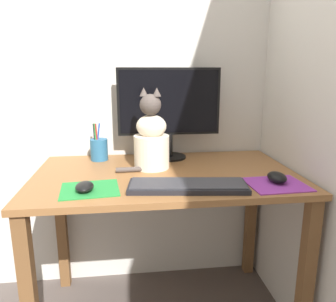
{
  "coord_description": "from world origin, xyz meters",
  "views": [
    {
      "loc": [
        -0.15,
        -1.35,
        1.15
      ],
      "look_at": [
        0.0,
        -0.07,
        0.83
      ],
      "focal_mm": 35.0,
      "sensor_mm": 36.0,
      "label": 1
    }
  ],
  "objects_px": {
    "monitor": "(169,108)",
    "computer_mouse_left": "(85,187)",
    "keyboard": "(188,186)",
    "cat": "(151,139)",
    "pen_cup": "(99,149)",
    "computer_mouse_right": "(277,177)"
  },
  "relations": [
    {
      "from": "keyboard",
      "to": "computer_mouse_left",
      "type": "xyz_separation_m",
      "value": [
        -0.38,
        0.01,
        0.01
      ]
    },
    {
      "from": "monitor",
      "to": "computer_mouse_left",
      "type": "xyz_separation_m",
      "value": [
        -0.36,
        -0.44,
        -0.23
      ]
    },
    {
      "from": "monitor",
      "to": "computer_mouse_right",
      "type": "relative_size",
      "value": 5.01
    },
    {
      "from": "keyboard",
      "to": "pen_cup",
      "type": "distance_m",
      "value": 0.58
    },
    {
      "from": "computer_mouse_right",
      "to": "pen_cup",
      "type": "bearing_deg",
      "value": 148.77
    },
    {
      "from": "computer_mouse_left",
      "to": "cat",
      "type": "height_order",
      "value": "cat"
    },
    {
      "from": "computer_mouse_left",
      "to": "pen_cup",
      "type": "xyz_separation_m",
      "value": [
        0.02,
        0.44,
        0.03
      ]
    },
    {
      "from": "computer_mouse_left",
      "to": "pen_cup",
      "type": "bearing_deg",
      "value": 87.7
    },
    {
      "from": "computer_mouse_right",
      "to": "computer_mouse_left",
      "type": "bearing_deg",
      "value": -179.51
    },
    {
      "from": "monitor",
      "to": "computer_mouse_left",
      "type": "bearing_deg",
      "value": -129.68
    },
    {
      "from": "monitor",
      "to": "cat",
      "type": "height_order",
      "value": "monitor"
    },
    {
      "from": "monitor",
      "to": "computer_mouse_left",
      "type": "relative_size",
      "value": 5.22
    },
    {
      "from": "keyboard",
      "to": "computer_mouse_right",
      "type": "distance_m",
      "value": 0.36
    },
    {
      "from": "cat",
      "to": "pen_cup",
      "type": "height_order",
      "value": "cat"
    },
    {
      "from": "keyboard",
      "to": "computer_mouse_left",
      "type": "height_order",
      "value": "computer_mouse_left"
    },
    {
      "from": "cat",
      "to": "pen_cup",
      "type": "relative_size",
      "value": 1.98
    },
    {
      "from": "monitor",
      "to": "computer_mouse_right",
      "type": "distance_m",
      "value": 0.61
    },
    {
      "from": "cat",
      "to": "keyboard",
      "type": "bearing_deg",
      "value": -50.64
    },
    {
      "from": "computer_mouse_left",
      "to": "pen_cup",
      "type": "distance_m",
      "value": 0.44
    },
    {
      "from": "computer_mouse_right",
      "to": "monitor",
      "type": "bearing_deg",
      "value": 130.57
    },
    {
      "from": "computer_mouse_right",
      "to": "cat",
      "type": "bearing_deg",
      "value": 150.5
    },
    {
      "from": "keyboard",
      "to": "computer_mouse_left",
      "type": "distance_m",
      "value": 0.38
    }
  ]
}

